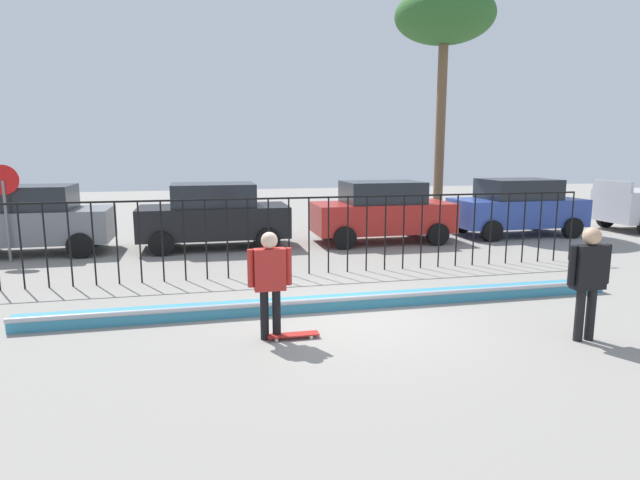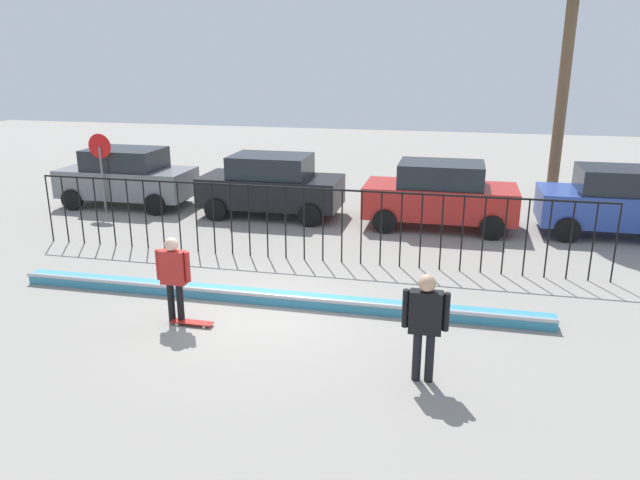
{
  "view_description": "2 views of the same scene",
  "coord_description": "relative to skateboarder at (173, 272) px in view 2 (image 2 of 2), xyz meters",
  "views": [
    {
      "loc": [
        -2.44,
        -8.49,
        2.88
      ],
      "look_at": [
        0.04,
        2.28,
        0.97
      ],
      "focal_mm": 29.54,
      "sensor_mm": 36.0,
      "label": 1
    },
    {
      "loc": [
        3.52,
        -10.42,
        4.85
      ],
      "look_at": [
        0.71,
        1.9,
        0.96
      ],
      "focal_mm": 34.11,
      "sensor_mm": 36.0,
      "label": 2
    }
  ],
  "objects": [
    {
      "name": "bowl_coping_ledge",
      "position": [
        1.45,
        1.28,
        -0.88
      ],
      "size": [
        11.0,
        0.4,
        0.27
      ],
      "color": "teal",
      "rests_on": "ground"
    },
    {
      "name": "parked_car_red",
      "position": [
        4.54,
        7.76,
        -0.03
      ],
      "size": [
        4.3,
        2.12,
        1.9
      ],
      "rotation": [
        0.0,
        0.0,
        -0.02
      ],
      "color": "#B2231E",
      "rests_on": "ground"
    },
    {
      "name": "parked_car_black",
      "position": [
        -0.59,
        7.95,
        -0.03
      ],
      "size": [
        4.3,
        2.12,
        1.9
      ],
      "rotation": [
        0.0,
        0.0,
        0.06
      ],
      "color": "black",
      "rests_on": "ground"
    },
    {
      "name": "camera_operator",
      "position": [
        4.65,
        -1.13,
        0.05
      ],
      "size": [
        0.71,
        0.26,
        1.75
      ],
      "rotation": [
        0.0,
        0.0,
        2.62
      ],
      "color": "black",
      "rests_on": "ground"
    },
    {
      "name": "skateboard",
      "position": [
        0.34,
        -0.07,
        -0.94
      ],
      "size": [
        0.8,
        0.2,
        0.07
      ],
      "rotation": [
        0.0,
        0.0,
        0.1
      ],
      "color": "#A51E19",
      "rests_on": "ground"
    },
    {
      "name": "perimeter_fence",
      "position": [
        1.45,
        4.06,
        0.11
      ],
      "size": [
        14.04,
        0.04,
        1.81
      ],
      "color": "black",
      "rests_on": "ground"
    },
    {
      "name": "skateboarder",
      "position": [
        0.0,
        0.0,
        0.0
      ],
      "size": [
        0.67,
        0.25,
        1.67
      ],
      "rotation": [
        0.0,
        0.0,
        0.18
      ],
      "color": "black",
      "rests_on": "ground"
    },
    {
      "name": "ground_plane",
      "position": [
        1.45,
        0.78,
        -1.0
      ],
      "size": [
        60.0,
        60.0,
        0.0
      ],
      "primitive_type": "plane",
      "color": "gray"
    },
    {
      "name": "parked_car_gray",
      "position": [
        -5.61,
        8.15,
        -0.03
      ],
      "size": [
        4.3,
        2.12,
        1.9
      ],
      "rotation": [
        0.0,
        0.0,
        -0.06
      ],
      "color": "slate",
      "rests_on": "ground"
    },
    {
      "name": "stop_sign",
      "position": [
        -5.82,
        7.1,
        0.62
      ],
      "size": [
        0.76,
        0.07,
        2.5
      ],
      "color": "slate",
      "rests_on": "ground"
    },
    {
      "name": "parked_car_blue",
      "position": [
        9.42,
        7.98,
        -0.03
      ],
      "size": [
        4.3,
        2.12,
        1.9
      ],
      "rotation": [
        0.0,
        0.0,
        -0.01
      ],
      "color": "#2D479E",
      "rests_on": "ground"
    }
  ]
}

